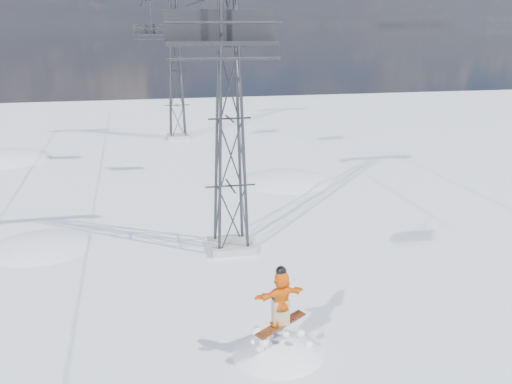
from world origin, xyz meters
TOP-DOWN VIEW (x-y plane):
  - ground at (0.00, 0.00)m, footprint 120.00×120.00m
  - snow_terrain at (-4.77, 21.24)m, footprint 39.00×37.00m
  - lift_tower_near at (0.80, 8.00)m, footprint 5.20×1.80m
  - lift_tower_far at (0.80, 33.00)m, footprint 5.20×1.80m
  - lift_chair_near at (-1.40, -3.93)m, footprint 1.94×0.56m
  - lift_chair_mid at (3.00, 18.86)m, footprint 2.07×0.60m
  - lift_chair_far at (-1.40, 23.22)m, footprint 2.17×0.62m

SIDE VIEW (x-z plane):
  - snow_terrain at x=-4.77m, z-range -20.59..1.41m
  - ground at x=0.00m, z-range 0.00..0.00m
  - lift_tower_near at x=0.80m, z-range -0.24..11.18m
  - lift_tower_far at x=0.80m, z-range -0.24..11.18m
  - lift_chair_far at x=-1.40m, z-range 7.35..10.04m
  - lift_chair_mid at x=3.00m, z-range 7.51..10.08m
  - lift_chair_near at x=-1.40m, z-range 7.72..10.13m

